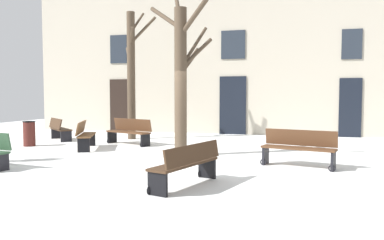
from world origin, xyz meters
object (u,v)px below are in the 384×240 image
at_px(bench_by_litter_bin, 85,134).
at_px(tree_left_of_center, 181,72).
at_px(bench_facing_shops, 60,129).
at_px(bench_near_lamp, 299,147).
at_px(tree_right_of_center, 132,73).
at_px(bench_far_corner, 129,131).
at_px(litter_bin, 29,133).
at_px(bench_near_center_tree, 187,164).

bearing_deg(bench_by_litter_bin, tree_left_of_center, -121.01).
xyz_separation_m(bench_facing_shops, bench_near_lamp, (9.20, -3.55, 0.04)).
bearing_deg(tree_right_of_center, bench_far_corner, -69.54).
bearing_deg(litter_bin, tree_left_of_center, -6.63).
bearing_deg(bench_near_lamp, bench_by_litter_bin, -177.03).
height_order(bench_by_litter_bin, bench_near_lamp, bench_by_litter_bin).
bearing_deg(bench_far_corner, bench_facing_shops, -166.41).
bearing_deg(bench_far_corner, bench_near_center_tree, -33.79).
relative_size(bench_far_corner, bench_facing_shops, 1.29).
xyz_separation_m(litter_bin, bench_far_corner, (3.26, 1.31, 0.04)).
bearing_deg(bench_near_lamp, bench_far_corner, 168.59).
xyz_separation_m(litter_bin, bench_near_center_tree, (7.03, -4.39, 0.00)).
relative_size(tree_left_of_center, bench_facing_shops, 3.31).
xyz_separation_m(tree_right_of_center, bench_by_litter_bin, (-0.31, -3.18, -2.25)).
bearing_deg(bench_far_corner, tree_left_of_center, -15.02).
relative_size(tree_right_of_center, bench_far_corner, 2.70).
height_order(litter_bin, bench_near_lamp, bench_near_lamp).
relative_size(tree_right_of_center, litter_bin, 5.91).
xyz_separation_m(bench_far_corner, bench_near_lamp, (5.93, -3.02, 0.01)).
height_order(tree_right_of_center, bench_facing_shops, tree_right_of_center).
height_order(tree_left_of_center, bench_near_lamp, tree_left_of_center).
distance_m(bench_facing_shops, bench_near_center_tree, 9.40).
bearing_deg(tree_right_of_center, bench_near_center_tree, -59.26).
xyz_separation_m(litter_bin, bench_by_litter_bin, (2.31, -0.17, 0.04)).
bearing_deg(litter_bin, bench_near_lamp, -10.55).
distance_m(tree_right_of_center, bench_facing_shops, 3.68).
bearing_deg(bench_facing_shops, tree_left_of_center, -162.03).
distance_m(litter_bin, bench_far_corner, 3.51).
xyz_separation_m(tree_left_of_center, bench_by_litter_bin, (-3.51, 0.51, -1.99)).
bearing_deg(bench_by_litter_bin, bench_near_lamp, -125.40).
bearing_deg(bench_by_litter_bin, bench_far_corner, -55.29).
relative_size(bench_facing_shops, bench_by_litter_bin, 0.86).
xyz_separation_m(tree_left_of_center, litter_bin, (-5.83, 0.68, -2.03)).
xyz_separation_m(tree_right_of_center, bench_near_lamp, (6.56, -4.73, -2.24)).
xyz_separation_m(tree_right_of_center, litter_bin, (-2.62, -3.02, -2.29)).
bearing_deg(bench_far_corner, bench_by_litter_bin, -99.79).
height_order(tree_left_of_center, bench_near_center_tree, tree_left_of_center).
xyz_separation_m(tree_left_of_center, bench_far_corner, (-2.57, 1.99, -1.99)).
bearing_deg(bench_facing_shops, bench_by_litter_bin, -179.50).
relative_size(tree_left_of_center, bench_by_litter_bin, 2.84).
bearing_deg(tree_left_of_center, litter_bin, 173.37).
height_order(litter_bin, bench_facing_shops, same).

